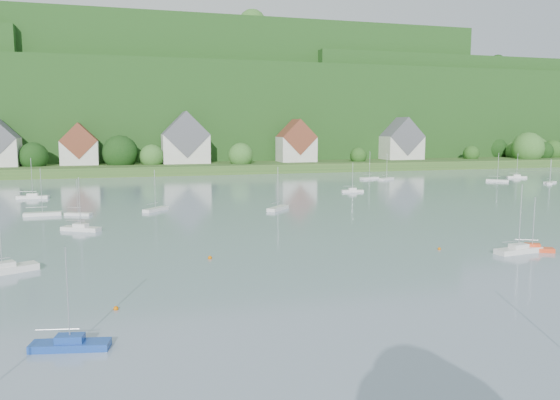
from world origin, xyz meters
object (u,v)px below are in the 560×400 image
near_sailboat_5 (532,248)px  near_sailboat_6 (2,269)px  near_sailboat_3 (518,249)px  near_sailboat_1 (70,343)px

near_sailboat_5 → near_sailboat_6: size_ratio=0.72×
near_sailboat_3 → near_sailboat_6: (-57.96, 6.63, 0.03)m
near_sailboat_1 → near_sailboat_6: bearing=122.1°
near_sailboat_5 → near_sailboat_6: near_sailboat_6 is taller
near_sailboat_3 → near_sailboat_6: near_sailboat_6 is taller
near_sailboat_5 → near_sailboat_3: bearing=-143.7°
near_sailboat_5 → near_sailboat_1: bearing=-134.5°
near_sailboat_6 → near_sailboat_1: bearing=-95.3°
near_sailboat_1 → near_sailboat_3: near_sailboat_3 is taller
near_sailboat_3 → near_sailboat_6: 58.33m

